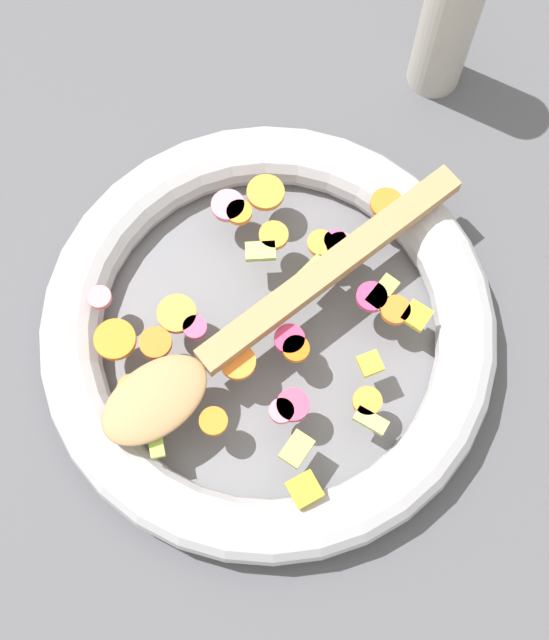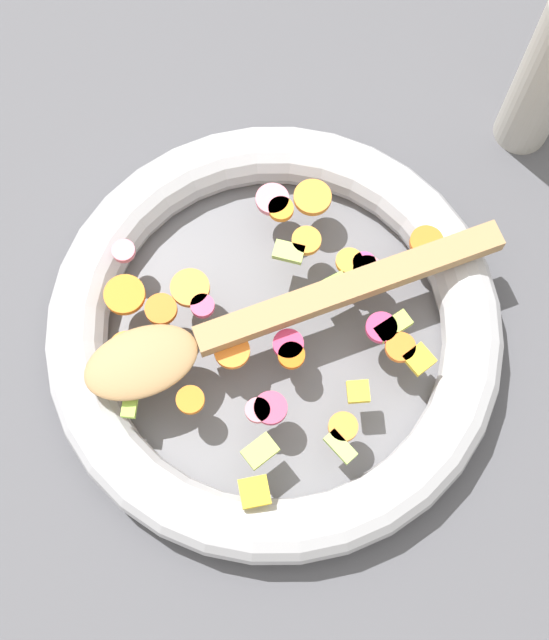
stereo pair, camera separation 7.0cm
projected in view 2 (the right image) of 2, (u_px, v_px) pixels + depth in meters
name	position (u px, v px, depth m)	size (l,w,h in m)	color
ground_plane	(274.00, 339.00, 0.75)	(4.00, 4.00, 0.00)	#4C4C51
skillet	(274.00, 331.00, 0.73)	(0.37, 0.37, 0.05)	slate
chopped_vegetables	(275.00, 314.00, 0.70)	(0.28, 0.28, 0.01)	orange
wooden_spoon	(253.00, 322.00, 0.69)	(0.30, 0.24, 0.01)	#A87F51
pepper_mill	(549.00, 72.00, 0.73)	(0.05, 0.05, 0.20)	#B2ADA3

